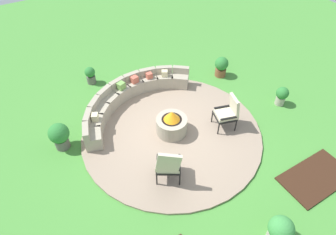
{
  "coord_description": "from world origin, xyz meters",
  "views": [
    {
      "loc": [
        -3.08,
        -4.94,
        6.2
      ],
      "look_at": [
        0.0,
        0.2,
        0.45
      ],
      "focal_mm": 31.49,
      "sensor_mm": 36.0,
      "label": 1
    }
  ],
  "objects_px": {
    "lounge_chair_front_right": "(228,112)",
    "potted_plant_4": "(280,230)",
    "curved_stone_bench": "(129,97)",
    "lounge_chair_front_left": "(168,164)",
    "fire_pit": "(172,124)",
    "potted_plant_1": "(59,135)",
    "potted_plant_3": "(90,75)",
    "potted_plant_2": "(282,95)",
    "potted_plant_0": "(221,66)"
  },
  "relations": [
    {
      "from": "fire_pit",
      "to": "potted_plant_0",
      "type": "relative_size",
      "value": 1.2
    },
    {
      "from": "potted_plant_2",
      "to": "potted_plant_4",
      "type": "height_order",
      "value": "potted_plant_4"
    },
    {
      "from": "potted_plant_2",
      "to": "potted_plant_3",
      "type": "bearing_deg",
      "value": 138.81
    },
    {
      "from": "lounge_chair_front_left",
      "to": "potted_plant_4",
      "type": "relative_size",
      "value": 1.59
    },
    {
      "from": "potted_plant_2",
      "to": "potted_plant_0",
      "type": "bearing_deg",
      "value": 106.58
    },
    {
      "from": "fire_pit",
      "to": "lounge_chair_front_right",
      "type": "distance_m",
      "value": 1.62
    },
    {
      "from": "curved_stone_bench",
      "to": "lounge_chair_front_left",
      "type": "height_order",
      "value": "lounge_chair_front_left"
    },
    {
      "from": "potted_plant_1",
      "to": "potted_plant_4",
      "type": "distance_m",
      "value": 5.78
    },
    {
      "from": "potted_plant_3",
      "to": "potted_plant_1",
      "type": "bearing_deg",
      "value": -125.86
    },
    {
      "from": "lounge_chair_front_left",
      "to": "lounge_chair_front_right",
      "type": "bearing_deg",
      "value": 48.85
    },
    {
      "from": "lounge_chair_front_right",
      "to": "potted_plant_4",
      "type": "height_order",
      "value": "lounge_chair_front_right"
    },
    {
      "from": "potted_plant_0",
      "to": "potted_plant_4",
      "type": "distance_m",
      "value": 5.93
    },
    {
      "from": "potted_plant_0",
      "to": "curved_stone_bench",
      "type": "bearing_deg",
      "value": 176.65
    },
    {
      "from": "fire_pit",
      "to": "curved_stone_bench",
      "type": "bearing_deg",
      "value": 106.16
    },
    {
      "from": "fire_pit",
      "to": "lounge_chair_front_right",
      "type": "xyz_separation_m",
      "value": [
        1.48,
        -0.61,
        0.24
      ]
    },
    {
      "from": "potted_plant_0",
      "to": "potted_plant_2",
      "type": "xyz_separation_m",
      "value": [
        0.65,
        -2.19,
        -0.04
      ]
    },
    {
      "from": "potted_plant_4",
      "to": "lounge_chair_front_left",
      "type": "bearing_deg",
      "value": 116.16
    },
    {
      "from": "curved_stone_bench",
      "to": "potted_plant_3",
      "type": "distance_m",
      "value": 1.85
    },
    {
      "from": "fire_pit",
      "to": "potted_plant_1",
      "type": "bearing_deg",
      "value": 158.75
    },
    {
      "from": "curved_stone_bench",
      "to": "potted_plant_1",
      "type": "bearing_deg",
      "value": -165.07
    },
    {
      "from": "potted_plant_0",
      "to": "potted_plant_4",
      "type": "xyz_separation_m",
      "value": [
        -2.67,
        -5.29,
        -0.0
      ]
    },
    {
      "from": "curved_stone_bench",
      "to": "potted_plant_3",
      "type": "height_order",
      "value": "curved_stone_bench"
    },
    {
      "from": "curved_stone_bench",
      "to": "potted_plant_2",
      "type": "bearing_deg",
      "value": -30.25
    },
    {
      "from": "lounge_chair_front_left",
      "to": "potted_plant_0",
      "type": "distance_m",
      "value": 4.81
    },
    {
      "from": "potted_plant_0",
      "to": "potted_plant_2",
      "type": "relative_size",
      "value": 1.15
    },
    {
      "from": "lounge_chair_front_left",
      "to": "curved_stone_bench",
      "type": "bearing_deg",
      "value": 114.42
    },
    {
      "from": "lounge_chair_front_right",
      "to": "potted_plant_2",
      "type": "height_order",
      "value": "lounge_chair_front_right"
    },
    {
      "from": "lounge_chair_front_right",
      "to": "potted_plant_3",
      "type": "xyz_separation_m",
      "value": [
        -2.6,
        4.08,
        -0.27
      ]
    },
    {
      "from": "potted_plant_0",
      "to": "potted_plant_4",
      "type": "height_order",
      "value": "potted_plant_4"
    },
    {
      "from": "lounge_chair_front_right",
      "to": "potted_plant_1",
      "type": "distance_m",
      "value": 4.64
    },
    {
      "from": "curved_stone_bench",
      "to": "fire_pit",
      "type": "bearing_deg",
      "value": -73.84
    },
    {
      "from": "curved_stone_bench",
      "to": "potted_plant_0",
      "type": "distance_m",
      "value": 3.46
    },
    {
      "from": "fire_pit",
      "to": "potted_plant_1",
      "type": "xyz_separation_m",
      "value": [
        -2.83,
        1.1,
        0.08
      ]
    },
    {
      "from": "curved_stone_bench",
      "to": "lounge_chair_front_right",
      "type": "height_order",
      "value": "lounge_chair_front_right"
    },
    {
      "from": "curved_stone_bench",
      "to": "potted_plant_3",
      "type": "relative_size",
      "value": 6.61
    },
    {
      "from": "curved_stone_bench",
      "to": "potted_plant_1",
      "type": "relative_size",
      "value": 5.06
    },
    {
      "from": "fire_pit",
      "to": "potted_plant_0",
      "type": "height_order",
      "value": "fire_pit"
    },
    {
      "from": "potted_plant_1",
      "to": "potted_plant_3",
      "type": "height_order",
      "value": "potted_plant_1"
    },
    {
      "from": "potted_plant_0",
      "to": "potted_plant_4",
      "type": "bearing_deg",
      "value": -116.79
    },
    {
      "from": "lounge_chair_front_right",
      "to": "potted_plant_4",
      "type": "xyz_separation_m",
      "value": [
        -1.2,
        -3.16,
        -0.21
      ]
    },
    {
      "from": "lounge_chair_front_left",
      "to": "potted_plant_2",
      "type": "bearing_deg",
      "value": 40.34
    },
    {
      "from": "lounge_chair_front_right",
      "to": "potted_plant_2",
      "type": "bearing_deg",
      "value": -75.2
    },
    {
      "from": "fire_pit",
      "to": "curved_stone_bench",
      "type": "height_order",
      "value": "fire_pit"
    },
    {
      "from": "potted_plant_0",
      "to": "potted_plant_3",
      "type": "height_order",
      "value": "potted_plant_0"
    },
    {
      "from": "fire_pit",
      "to": "potted_plant_3",
      "type": "height_order",
      "value": "fire_pit"
    },
    {
      "from": "potted_plant_4",
      "to": "potted_plant_1",
      "type": "bearing_deg",
      "value": 122.6
    },
    {
      "from": "potted_plant_2",
      "to": "potted_plant_3",
      "type": "xyz_separation_m",
      "value": [
        -4.73,
        4.14,
        -0.02
      ]
    },
    {
      "from": "potted_plant_1",
      "to": "potted_plant_3",
      "type": "xyz_separation_m",
      "value": [
        1.71,
        2.36,
        -0.11
      ]
    },
    {
      "from": "curved_stone_bench",
      "to": "potted_plant_4",
      "type": "distance_m",
      "value": 5.55
    },
    {
      "from": "fire_pit",
      "to": "curved_stone_bench",
      "type": "xyz_separation_m",
      "value": [
        -0.5,
        1.72,
        -0.03
      ]
    }
  ]
}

